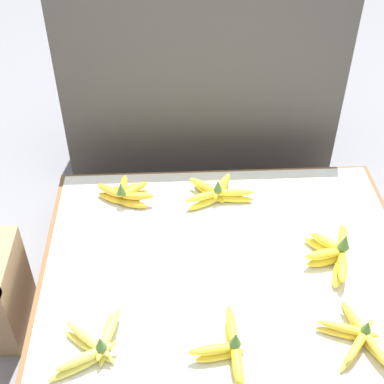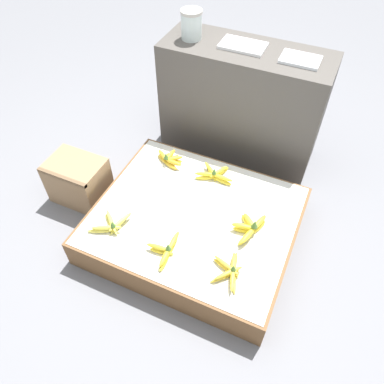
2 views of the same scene
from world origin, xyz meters
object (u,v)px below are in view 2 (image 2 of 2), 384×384
object	(u,v)px
banana_bunch_front_midleft	(166,250)
banana_bunch_back_midleft	(215,174)
wooden_crate	(79,180)
banana_bunch_front_midright	(230,271)
glass_jar	(191,24)
banana_bunch_middle_midright	(250,228)
foam_tray_white	(243,45)
banana_bunch_back_left	(170,159)
banana_bunch_front_left	(112,225)

from	to	relation	value
banana_bunch_front_midleft	banana_bunch_back_midleft	xyz separation A→B (m)	(0.02, 0.63, -0.00)
wooden_crate	banana_bunch_front_midright	world-z (taller)	wooden_crate
banana_bunch_front_midleft	glass_jar	world-z (taller)	glass_jar
wooden_crate	banana_bunch_middle_midright	xyz separation A→B (m)	(1.14, 0.03, 0.08)
banana_bunch_front_midright	banana_bunch_middle_midright	distance (m)	0.29
banana_bunch_middle_midright	glass_jar	bearing A→B (deg)	131.31
foam_tray_white	banana_bunch_back_left	bearing A→B (deg)	-115.07
banana_bunch_front_midleft	foam_tray_white	size ratio (longest dim) A/B	0.90
banana_bunch_front_left	banana_bunch_front_midright	bearing A→B (deg)	-0.02
wooden_crate	foam_tray_white	bearing A→B (deg)	50.22
wooden_crate	banana_bunch_back_left	bearing A→B (deg)	35.48
banana_bunch_front_midright	glass_jar	bearing A→B (deg)	122.80
banana_bunch_middle_midright	banana_bunch_back_midleft	world-z (taller)	banana_bunch_middle_midright
wooden_crate	banana_bunch_middle_midright	distance (m)	1.14
banana_bunch_front_left	glass_jar	bearing A→B (deg)	91.12
banana_bunch_front_midleft	banana_bunch_middle_midright	xyz separation A→B (m)	(0.35, 0.32, 0.00)
banana_bunch_back_midleft	glass_jar	size ratio (longest dim) A/B	1.40
banana_bunch_front_midleft	banana_bunch_back_midleft	size ratio (longest dim) A/B	1.02
banana_bunch_front_midright	banana_bunch_back_midleft	world-z (taller)	banana_bunch_back_midleft
banana_bunch_front_midright	banana_bunch_middle_midright	bearing A→B (deg)	88.94
wooden_crate	banana_bunch_back_left	xyz separation A→B (m)	(0.49, 0.35, 0.08)
banana_bunch_back_midleft	foam_tray_white	bearing A→B (deg)	96.76
banana_bunch_back_left	foam_tray_white	bearing A→B (deg)	64.93
banana_bunch_front_midleft	banana_bunch_front_left	bearing A→B (deg)	175.74
banana_bunch_front_midright	banana_bunch_back_left	bearing A→B (deg)	136.83
banana_bunch_back_left	glass_jar	bearing A→B (deg)	98.42
banana_bunch_front_left	banana_bunch_front_midright	xyz separation A→B (m)	(0.70, -0.00, -0.00)
glass_jar	banana_bunch_back_midleft	bearing A→B (deg)	-52.83
wooden_crate	banana_bunch_front_midright	size ratio (longest dim) A/B	1.45
banana_bunch_front_left	banana_bunch_front_midleft	size ratio (longest dim) A/B	0.87
banana_bunch_front_midright	wooden_crate	bearing A→B (deg)	167.12
banana_bunch_front_left	banana_bunch_middle_midright	bearing A→B (deg)	22.52
wooden_crate	glass_jar	world-z (taller)	glass_jar
banana_bunch_front_midright	banana_bunch_back_midleft	xyz separation A→B (m)	(-0.33, 0.60, 0.00)
banana_bunch_front_midleft	banana_bunch_front_midright	xyz separation A→B (m)	(0.35, 0.03, -0.01)
banana_bunch_front_left	banana_bunch_front_midright	distance (m)	0.70
banana_bunch_middle_midright	glass_jar	xyz separation A→B (m)	(-0.73, 0.83, 0.65)
banana_bunch_front_midleft	banana_bunch_back_left	world-z (taller)	banana_bunch_back_left
banana_bunch_front_left	glass_jar	distance (m)	1.30
banana_bunch_front_midleft	banana_bunch_back_midleft	distance (m)	0.63
banana_bunch_back_left	glass_jar	xyz separation A→B (m)	(-0.08, 0.52, 0.65)
wooden_crate	banana_bunch_front_left	xyz separation A→B (m)	(0.43, -0.26, 0.08)
banana_bunch_front_midright	glass_jar	world-z (taller)	glass_jar
banana_bunch_front_midleft	foam_tray_white	distance (m)	1.31
banana_bunch_front_midright	banana_bunch_back_midleft	distance (m)	0.68
glass_jar	banana_bunch_middle_midright	bearing A→B (deg)	-48.69
banana_bunch_middle_midright	banana_bunch_back_midleft	size ratio (longest dim) A/B	1.00
banana_bunch_front_midright	banana_bunch_front_left	bearing A→B (deg)	179.98
wooden_crate	banana_bunch_front_midright	xyz separation A→B (m)	(1.13, -0.26, 0.07)
banana_bunch_back_left	glass_jar	size ratio (longest dim) A/B	1.20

